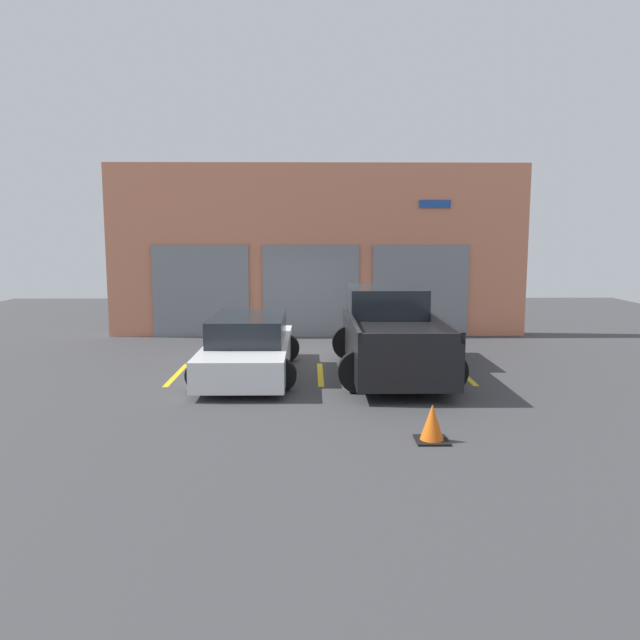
% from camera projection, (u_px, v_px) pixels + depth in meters
% --- Properties ---
extents(ground_plane, '(28.00, 28.00, 0.00)m').
position_uv_depth(ground_plane, '(319.00, 356.00, 15.27)').
color(ground_plane, '#3D3D3F').
extents(shophouse_building, '(12.16, 0.68, 4.97)m').
position_uv_depth(shophouse_building, '(317.00, 252.00, 18.19)').
color(shophouse_building, '#D17A5B').
rests_on(shophouse_building, ground).
extents(pickup_truck, '(2.44, 5.05, 1.75)m').
position_uv_depth(pickup_truck, '(391.00, 334.00, 13.48)').
color(pickup_truck, black).
rests_on(pickup_truck, ground).
extents(sedan_white, '(2.11, 4.55, 1.26)m').
position_uv_depth(sedan_white, '(248.00, 347.00, 13.21)').
color(sedan_white, white).
rests_on(sedan_white, ground).
extents(parking_stripe_far_left, '(0.12, 2.20, 0.01)m').
position_uv_depth(parking_stripe_far_left, '(177.00, 375.00, 13.23)').
color(parking_stripe_far_left, gold).
rests_on(parking_stripe_far_left, ground).
extents(parking_stripe_left, '(0.12, 2.20, 0.01)m').
position_uv_depth(parking_stripe_left, '(320.00, 374.00, 13.28)').
color(parking_stripe_left, gold).
rests_on(parking_stripe_left, ground).
extents(parking_stripe_centre, '(0.12, 2.20, 0.01)m').
position_uv_depth(parking_stripe_centre, '(463.00, 374.00, 13.32)').
color(parking_stripe_centre, gold).
rests_on(parking_stripe_centre, ground).
extents(traffic_cone, '(0.47, 0.47, 0.55)m').
position_uv_depth(traffic_cone, '(432.00, 424.00, 8.95)').
color(traffic_cone, black).
rests_on(traffic_cone, ground).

